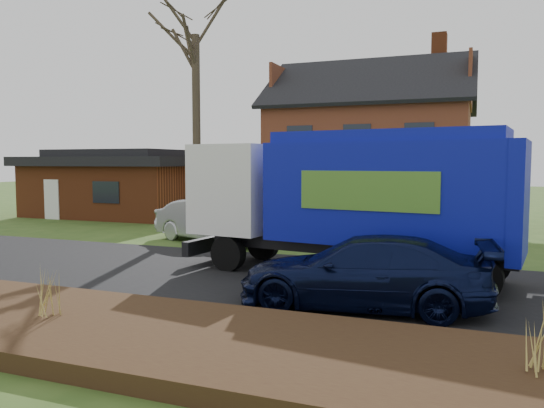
% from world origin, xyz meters
% --- Properties ---
extents(ground, '(120.00, 120.00, 0.00)m').
position_xyz_m(ground, '(0.00, 0.00, 0.00)').
color(ground, '#304E1A').
rests_on(ground, ground).
extents(road, '(80.00, 7.00, 0.02)m').
position_xyz_m(road, '(0.00, 0.00, 0.01)').
color(road, black).
rests_on(road, ground).
extents(mulch_verge, '(80.00, 3.50, 0.30)m').
position_xyz_m(mulch_verge, '(0.00, -5.30, 0.15)').
color(mulch_verge, black).
rests_on(mulch_verge, ground).
extents(main_house, '(12.95, 8.95, 9.26)m').
position_xyz_m(main_house, '(1.49, 13.91, 4.03)').
color(main_house, beige).
rests_on(main_house, ground).
extents(ranch_house, '(9.80, 8.20, 3.70)m').
position_xyz_m(ranch_house, '(-12.00, 13.00, 1.81)').
color(ranch_house, brown).
rests_on(ranch_house, ground).
extents(garbage_truck, '(9.09, 3.52, 3.80)m').
position_xyz_m(garbage_truck, '(3.83, 1.11, 2.19)').
color(garbage_truck, black).
rests_on(garbage_truck, ground).
extents(silver_sedan, '(5.21, 3.25, 1.62)m').
position_xyz_m(silver_sedan, '(-2.40, 5.18, 0.81)').
color(silver_sedan, '#A0A3A7').
rests_on(silver_sedan, ground).
extents(navy_wagon, '(5.33, 2.58, 1.50)m').
position_xyz_m(navy_wagon, '(4.73, -1.80, 0.75)').
color(navy_wagon, black).
rests_on(navy_wagon, ground).
extents(tree_front_west, '(4.02, 4.02, 11.96)m').
position_xyz_m(tree_front_west, '(-4.83, 8.41, 9.85)').
color(tree_front_west, '#403426').
rests_on(tree_front_west, ground).
extents(tree_back, '(3.44, 3.44, 10.89)m').
position_xyz_m(tree_back, '(2.34, 23.27, 9.08)').
color(tree_back, '#382E22').
rests_on(tree_back, ground).
extents(grass_clump_mid, '(0.31, 0.26, 0.87)m').
position_xyz_m(grass_clump_mid, '(-0.16, -5.41, 0.73)').
color(grass_clump_mid, tan).
rests_on(grass_clump_mid, mulch_verge).
extents(grass_clump_east, '(0.36, 0.30, 0.91)m').
position_xyz_m(grass_clump_east, '(7.72, -5.04, 0.76)').
color(grass_clump_east, tan).
rests_on(grass_clump_east, mulch_verge).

